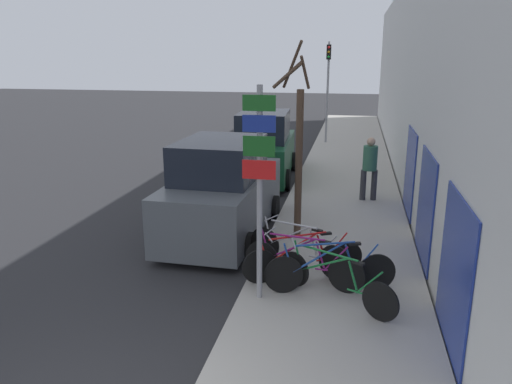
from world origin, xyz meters
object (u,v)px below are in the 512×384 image
bicycle_1 (330,270)px  parked_car_0 (222,192)px  bicycle_0 (334,281)px  traffic_light (328,79)px  signpost (259,181)px  bicycle_4 (298,250)px  pedestrian_near (370,164)px  bicycle_2 (303,263)px  street_tree (298,149)px  parked_car_1 (264,149)px  bicycle_3 (304,259)px

bicycle_1 → parked_car_0: (-2.65, 2.79, 0.49)m
bicycle_0 → traffic_light: traffic_light is taller
signpost → bicycle_4: signpost is taller
bicycle_4 → traffic_light: traffic_light is taller
signpost → traffic_light: bearing=89.5°
pedestrian_near → bicycle_2: bearing=-112.4°
bicycle_1 → bicycle_4: same height
bicycle_0 → street_tree: size_ratio=0.47×
bicycle_0 → bicycle_4: bicycle_4 is taller
parked_car_1 → bicycle_3: bearing=-77.9°
bicycle_0 → bicycle_4: (-0.73, 1.18, 0.02)m
parked_car_0 → pedestrian_near: parked_car_0 is taller
bicycle_2 → bicycle_0: bearing=-119.3°
bicycle_4 → pedestrian_near: bearing=11.2°
bicycle_1 → pedestrian_near: bearing=-21.7°
traffic_light → bicycle_3: bearing=-88.0°
bicycle_1 → bicycle_4: size_ratio=1.09×
signpost → bicycle_2: (0.65, 0.67, -1.64)m
bicycle_4 → parked_car_0: 2.86m
bicycle_4 → street_tree: size_ratio=0.48×
bicycle_3 → parked_car_0: (-2.15, 2.35, 0.50)m
bicycle_4 → pedestrian_near: (1.39, 5.09, 0.63)m
parked_car_1 → traffic_light: size_ratio=1.02×
bicycle_2 → bicycle_3: bicycle_2 is taller
bicycle_2 → parked_car_0: size_ratio=0.48×
signpost → bicycle_4: (0.51, 1.26, -1.64)m
bicycle_4 → parked_car_0: size_ratio=0.44×
bicycle_2 → parked_car_1: bearing=30.6°
signpost → bicycle_1: 2.05m
pedestrian_near → traffic_light: traffic_light is taller
bicycle_2 → traffic_light: size_ratio=0.49×
traffic_light → bicycle_1: bearing=-86.2°
parked_car_1 → street_tree: street_tree is taller
street_tree → traffic_light: 12.48m
bicycle_3 → bicycle_1: bearing=-156.2°
bicycle_4 → street_tree: 2.52m
signpost → parked_car_1: 8.96m
pedestrian_near → street_tree: (-1.67, -3.13, 0.94)m
bicycle_1 → bicycle_4: (-0.64, 0.82, -0.00)m
signpost → pedestrian_near: signpost is taller
bicycle_3 → pedestrian_near: size_ratio=1.18×
bicycle_4 → traffic_light: bearing=27.9°
street_tree → parked_car_0: bearing=179.6°
bicycle_1 → bicycle_3: 0.66m
bicycle_0 → bicycle_3: bearing=69.7°
bicycle_2 → signpost: bearing=151.2°
bicycle_3 → pedestrian_near: (1.25, 5.47, 0.64)m
signpost → parked_car_0: bearing=114.8°
bicycle_1 → bicycle_0: bearing=179.1°
parked_car_1 → bicycle_1: bearing=-75.5°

